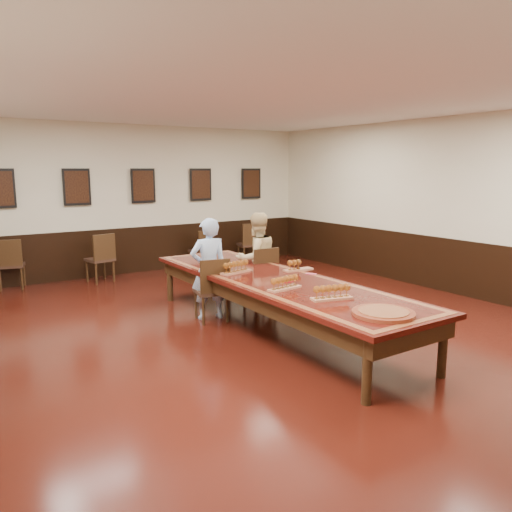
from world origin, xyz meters
TOP-DOWN VIEW (x-y plane):
  - floor at (0.00, 0.00)m, footprint 8.00×10.00m
  - ceiling at (0.00, 0.00)m, footprint 8.00×10.00m
  - wall_back at (0.00, 5.01)m, footprint 8.00×0.02m
  - wall_right at (4.01, 0.00)m, footprint 0.02×10.00m
  - chair_man at (-0.52, 0.93)m, footprint 0.54×0.57m
  - chair_woman at (0.57, 1.24)m, footprint 0.49×0.53m
  - spare_chair_a at (-2.73, 4.83)m, footprint 0.57×0.59m
  - spare_chair_b at (-1.16, 4.45)m, footprint 0.56×0.59m
  - spare_chair_c at (1.17, 4.56)m, footprint 0.51×0.54m
  - spare_chair_d at (2.43, 4.49)m, footprint 0.55×0.59m
  - person_man at (-0.51, 1.03)m, footprint 0.62×0.47m
  - person_woman at (0.57, 1.35)m, footprint 0.80×0.64m
  - pink_phone at (0.60, -0.04)m, footprint 0.15×0.16m
  - wainscoting at (0.00, 0.00)m, footprint 8.00×10.00m
  - conference_table at (0.00, 0.00)m, footprint 1.40×5.00m
  - posters at (0.00, 4.94)m, footprint 6.14×0.04m
  - flight_a at (-0.27, 0.62)m, footprint 0.52×0.26m
  - flight_b at (0.57, 0.26)m, footprint 0.48×0.17m
  - flight_c at (-0.28, -0.58)m, footprint 0.50×0.21m
  - flight_d at (-0.12, -1.29)m, footprint 0.52×0.28m
  - red_plate_grp at (0.03, -0.20)m, footprint 0.20×0.20m
  - carved_platter at (-0.09, -2.05)m, footprint 0.78×0.78m

SIDE VIEW (x-z plane):
  - floor at x=0.00m, z-range -0.02..0.00m
  - spare_chair_c at x=1.17m, z-range 0.00..0.90m
  - spare_chair_a at x=-2.73m, z-range 0.00..0.97m
  - chair_man at x=-0.52m, z-range 0.00..0.97m
  - spare_chair_d at x=2.43m, z-range 0.00..0.98m
  - chair_woman at x=0.57m, z-range 0.00..0.99m
  - spare_chair_b at x=-1.16m, z-range 0.00..0.99m
  - wainscoting at x=0.00m, z-range 0.00..1.00m
  - conference_table at x=0.00m, z-range 0.23..0.99m
  - pink_phone at x=0.60m, z-range 0.75..0.76m
  - red_plate_grp at x=0.03m, z-range 0.75..0.77m
  - person_man at x=-0.51m, z-range 0.00..1.55m
  - person_woman at x=0.57m, z-range 0.00..1.55m
  - carved_platter at x=-0.09m, z-range 0.75..0.80m
  - flight_b at x=0.57m, z-range 0.74..0.92m
  - flight_c at x=-0.28m, z-range 0.74..0.92m
  - flight_d at x=-0.12m, z-range 0.74..0.93m
  - flight_a at x=-0.27m, z-range 0.74..0.93m
  - wall_back at x=0.00m, z-range 0.00..3.20m
  - wall_right at x=4.01m, z-range 0.00..3.20m
  - posters at x=0.00m, z-range 1.53..2.27m
  - ceiling at x=0.00m, z-range 3.20..3.22m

